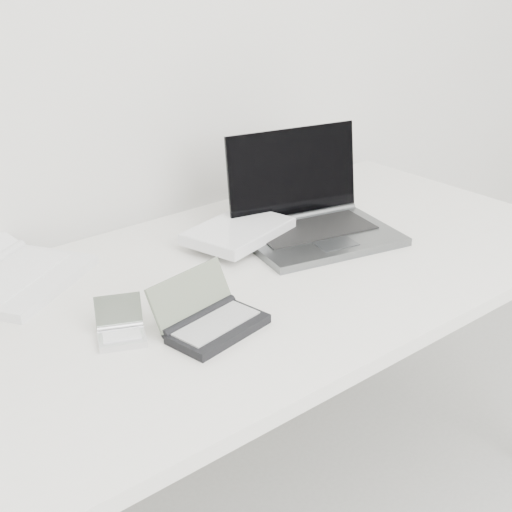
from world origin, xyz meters
TOP-DOWN VIEW (x-y plane):
  - desk at (0.00, 1.55)m, footprint 1.60×0.80m
  - laptop_large at (0.19, 1.64)m, footprint 0.50×0.38m
  - pda_silver at (-0.36, 1.49)m, footprint 0.12×0.12m
  - palmtop_charcoal at (-0.22, 1.41)m, footprint 0.20×0.17m

SIDE VIEW (x-z plane):
  - desk at x=0.00m, z-range 0.32..1.05m
  - pda_silver at x=-0.36m, z-range 0.71..0.78m
  - palmtop_charcoal at x=-0.22m, z-range 0.70..0.80m
  - laptop_large at x=0.19m, z-range 0.65..0.89m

